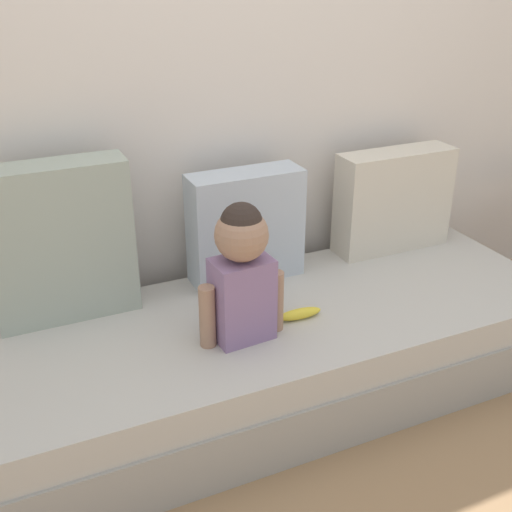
% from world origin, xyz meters
% --- Properties ---
extents(ground_plane, '(12.00, 12.00, 0.00)m').
position_xyz_m(ground_plane, '(0.00, 0.00, 0.00)').
color(ground_plane, '#93704C').
extents(back_wall, '(5.50, 0.10, 2.58)m').
position_xyz_m(back_wall, '(0.00, 0.54, 1.29)').
color(back_wall, silver).
rests_on(back_wall, ground).
extents(couch, '(2.30, 0.83, 0.35)m').
position_xyz_m(couch, '(0.00, 0.00, 0.17)').
color(couch, '#9C978F').
rests_on(couch, ground).
extents(throw_pillow_left, '(0.50, 0.16, 0.58)m').
position_xyz_m(throw_pillow_left, '(-0.71, 0.31, 0.64)').
color(throw_pillow_left, '#99A393').
rests_on(throw_pillow_left, couch).
extents(throw_pillow_center, '(0.46, 0.16, 0.45)m').
position_xyz_m(throw_pillow_center, '(0.00, 0.31, 0.58)').
color(throw_pillow_center, '#B2BCC6').
rests_on(throw_pillow_center, couch).
extents(throw_pillow_right, '(0.53, 0.16, 0.45)m').
position_xyz_m(throw_pillow_right, '(0.71, 0.31, 0.58)').
color(throw_pillow_right, beige).
rests_on(throw_pillow_right, couch).
extents(toddler, '(0.31, 0.18, 0.50)m').
position_xyz_m(toddler, '(-0.19, -0.10, 0.62)').
color(toddler, gray).
rests_on(toddler, couch).
extents(banana, '(0.17, 0.05, 0.04)m').
position_xyz_m(banana, '(0.04, -0.08, 0.37)').
color(banana, yellow).
rests_on(banana, couch).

